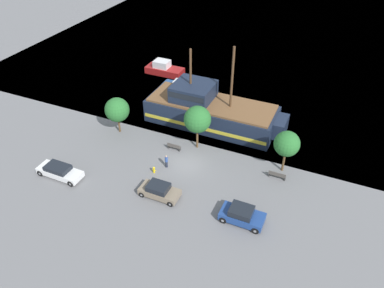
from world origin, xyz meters
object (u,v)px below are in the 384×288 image
moored_boat_dockside (164,69)px  parked_car_curb_front (59,171)px  moored_boat_outer (187,89)px  parked_car_curb_mid (159,191)px  bench_promenade_east (277,175)px  fire_hydrant (154,170)px  parked_car_curb_rear (242,215)px  bench_promenade_west (174,147)px  pedestrian_walking_near (166,161)px  pirate_ship (210,110)px

moored_boat_dockside → parked_car_curb_front: moored_boat_dockside is taller
moored_boat_outer → moored_boat_dockside: bearing=143.6°
parked_car_curb_mid → bench_promenade_east: bearing=36.2°
fire_hydrant → parked_car_curb_rear: bearing=-14.4°
parked_car_curb_front → bench_promenade_west: 12.65m
bench_promenade_east → pedestrian_walking_near: bearing=-165.1°
fire_hydrant → pedestrian_walking_near: (0.79, 1.39, 0.37)m
fire_hydrant → bench_promenade_west: 4.50m
bench_promenade_east → bench_promenade_west: bearing=179.6°
moored_boat_outer → pedestrian_walking_near: 16.69m
moored_boat_outer → fire_hydrant: bearing=-76.7°
parked_car_curb_mid → moored_boat_dockside: bearing=116.4°
pirate_ship → bench_promenade_west: (-1.71, -6.82, -1.47)m
parked_car_curb_mid → pedestrian_walking_near: (-1.41, 4.27, 0.08)m
parked_car_curb_front → parked_car_curb_mid: 11.05m
parked_car_curb_rear → fire_hydrant: (-10.61, 2.72, -0.37)m
moored_boat_outer → bench_promenade_west: (4.23, -12.85, -0.24)m
pedestrian_walking_near → bench_promenade_east: bearing=14.9°
parked_car_curb_front → parked_car_curb_mid: size_ratio=1.24×
moored_boat_outer → parked_car_curb_rear: moored_boat_outer is taller
bench_promenade_east → bench_promenade_west: (-12.02, 0.08, -0.01)m
moored_boat_dockside → bench_promenade_east: (22.18, -17.30, -0.34)m
moored_boat_dockside → fire_hydrant: size_ratio=7.73×
moored_boat_outer → bench_promenade_east: (16.25, -12.93, -0.23)m
moored_boat_outer → parked_car_curb_rear: 24.88m
parked_car_curb_front → bench_promenade_east: parked_car_curb_front is taller
parked_car_curb_front → parked_car_curb_rear: (19.34, 1.78, 0.09)m
parked_car_curb_rear → fire_hydrant: parked_car_curb_rear is taller
moored_boat_outer → pirate_ship: bearing=-45.4°
moored_boat_outer → parked_car_curb_front: moored_boat_outer is taller
moored_boat_dockside → parked_car_curb_front: (1.28, -26.22, -0.10)m
moored_boat_outer → bench_promenade_east: bearing=-38.5°
moored_boat_outer → fire_hydrant: 17.83m
pirate_ship → fire_hydrant: size_ratio=22.70×
pirate_ship → bench_promenade_east: (10.31, -6.90, -1.46)m
parked_car_curb_rear → pedestrian_walking_near: bearing=157.3°
moored_boat_dockside → bench_promenade_east: size_ratio=3.30×
parked_car_curb_mid → bench_promenade_west: (-2.05, 7.38, -0.27)m
moored_boat_outer → parked_car_curb_mid: size_ratio=1.87×
moored_boat_dockside → bench_promenade_east: 28.13m
moored_boat_outer → parked_car_curb_front: 22.34m
bench_promenade_east → pedestrian_walking_near: size_ratio=1.16×
moored_boat_outer → bench_promenade_west: bearing=-71.8°
moored_boat_dockside → fire_hydrant: bearing=-65.2°
moored_boat_dockside → moored_boat_outer: size_ratio=0.79×
pirate_ship → bench_promenade_east: 12.49m
parked_car_curb_mid → fire_hydrant: parked_car_curb_mid is taller
moored_boat_dockside → bench_promenade_east: moored_boat_dockside is taller
moored_boat_dockside → bench_promenade_east: bearing=-37.9°
parked_car_curb_rear → bench_promenade_east: (1.56, 7.14, -0.33)m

